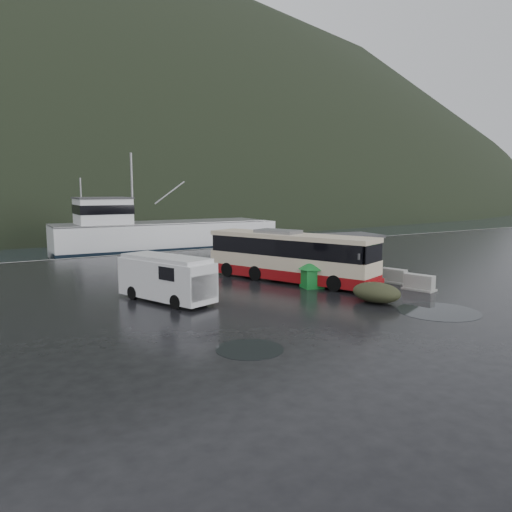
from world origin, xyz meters
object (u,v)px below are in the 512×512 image
jersey_barrier_b (393,283)px  waste_bin_right (357,287)px  white_van (167,301)px  dome_tent (376,302)px  ticket_kiosk (348,278)px  coach_bus (290,281)px  fishing_trawler (162,240)px  jersey_barrier_c (419,290)px  waste_bin_left (312,288)px  jersey_barrier_a (351,286)px

jersey_barrier_b → waste_bin_right: bearing=174.3°
white_van → dome_tent: white_van is taller
ticket_kiosk → jersey_barrier_b: (1.18, -2.60, 0.00)m
white_van → coach_bus: bearing=-11.1°
waste_bin_right → fishing_trawler: size_ratio=0.05×
waste_bin_right → jersey_barrier_c: size_ratio=0.77×
dome_tent → jersey_barrier_c: dome_tent is taller
waste_bin_left → fishing_trawler: fishing_trawler is taller
waste_bin_left → ticket_kiosk: size_ratio=0.44×
jersey_barrier_a → jersey_barrier_c: bearing=-48.2°
coach_bus → white_van: (-8.34, -1.12, 0.00)m
coach_bus → waste_bin_right: bearing=-77.0°
dome_tent → jersey_barrier_b: 5.61m
jersey_barrier_a → jersey_barrier_c: size_ratio=1.03×
jersey_barrier_c → jersey_barrier_a: bearing=131.8°
jersey_barrier_b → jersey_barrier_c: size_ratio=0.97×
waste_bin_left → dome_tent: waste_bin_left is taller
coach_bus → jersey_barrier_b: 6.11m
coach_bus → dome_tent: size_ratio=4.38×
white_van → fishing_trawler: (10.71, 28.06, 0.00)m
waste_bin_right → dome_tent: bearing=-119.6°
waste_bin_left → jersey_barrier_b: 5.21m
coach_bus → waste_bin_right: coach_bus is taller
jersey_barrier_a → coach_bus: bearing=122.1°
waste_bin_left → jersey_barrier_c: 5.86m
waste_bin_left → waste_bin_right: size_ratio=1.17×
waste_bin_left → ticket_kiosk: ticket_kiosk is taller
dome_tent → fishing_trawler: fishing_trawler is taller
waste_bin_left → fishing_trawler: bearing=85.1°
coach_bus → jersey_barrier_b: coach_bus is taller
dome_tent → jersey_barrier_b: bearing=34.5°
dome_tent → fishing_trawler: size_ratio=0.09×
waste_bin_left → dome_tent: size_ratio=0.62×
dome_tent → waste_bin_right: bearing=60.4°
waste_bin_left → jersey_barrier_a: waste_bin_left is taller
jersey_barrier_b → fishing_trawler: size_ratio=0.06×
jersey_barrier_c → fishing_trawler: bearing=93.6°
ticket_kiosk → jersey_barrier_c: bearing=-71.0°
white_van → jersey_barrier_b: white_van is taller
jersey_barrier_b → jersey_barrier_c: jersey_barrier_c is taller
coach_bus → jersey_barrier_c: bearing=-73.8°
waste_bin_left → jersey_barrier_b: bearing=-15.3°
jersey_barrier_b → jersey_barrier_c: bearing=-101.4°
jersey_barrier_c → waste_bin_left: bearing=141.2°
waste_bin_right → fishing_trawler: bearing=89.8°
dome_tent → jersey_barrier_a: bearing=65.0°
jersey_barrier_b → fishing_trawler: bearing=94.8°
jersey_barrier_a → ticket_kiosk: bearing=51.0°
jersey_barrier_b → ticket_kiosk: bearing=114.4°
waste_bin_left → ticket_kiosk: bearing=17.8°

